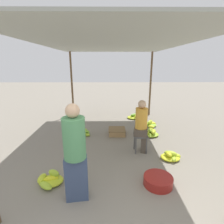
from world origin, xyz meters
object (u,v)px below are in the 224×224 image
Objects in this scene: vendor_foreground at (75,152)px; vendor_seated at (142,125)px; banana_pile_right_0 at (150,124)px; banana_pile_right_1 at (150,133)px; basin_black at (158,181)px; banana_pile_left_0 at (50,180)px; crate_near at (117,132)px; banana_pile_right_3 at (171,156)px; stool at (140,138)px; banana_pile_left_1 at (84,132)px; banana_pile_right_2 at (134,117)px.

vendor_foreground is 1.21× the size of vendor_seated.
vendor_foreground is 2.74× the size of banana_pile_right_0.
vendor_foreground is 3.01× the size of banana_pile_right_1.
basin_black is at bearing -99.11° from banana_pile_right_1.
banana_pile_left_0 reaches higher than crate_near.
banana_pile_left_0 reaches higher than banana_pile_right_3.
stool is 0.78× the size of banana_pile_right_0.
banana_pile_left_0 is 4.10m from banana_pile_right_0.
banana_pile_left_1 reaches higher than crate_near.
banana_pile_right_0 is 1.45m from crate_near.
banana_pile_left_1 is at bearing 96.17° from vendor_foreground.
vendor_foreground is at bearing -124.67° from banana_pile_right_1.
banana_pile_left_0 is 0.90× the size of banana_pile_right_0.
crate_near is at bearing 1.84° from banana_pile_left_1.
banana_pile_left_1 is (-1.76, 2.43, 0.00)m from basin_black.
banana_pile_left_0 reaches higher than banana_pile_left_1.
banana_pile_right_1 is 1.07m from crate_near.
banana_pile_right_2 is at bearing 85.70° from vendor_seated.
banana_pile_right_1 is at bearing -101.22° from banana_pile_right_0.
banana_pile_right_2 is at bearing 88.49° from basin_black.
banana_pile_left_1 is at bearing -178.16° from crate_near.
banana_pile_left_0 is at bearing -129.65° from banana_pile_right_0.
vendor_foreground is at bearing -148.81° from banana_pile_right_3.
crate_near is at bearing 117.13° from vendor_seated.
vendor_seated is (0.02, 0.00, 0.35)m from stool.
banana_pile_right_0 is at bearing 78.78° from banana_pile_right_1.
banana_pile_left_0 is at bearing -162.24° from banana_pile_right_3.
vendor_foreground is 2.65× the size of banana_pile_right_2.
crate_near is (-0.69, 2.47, 0.01)m from basin_black.
crate_near is at bearing 60.11° from banana_pile_left_0.
vendor_foreground is at bearing -167.85° from basin_black.
banana_pile_right_3 is at bearing 58.51° from basin_black.
banana_pile_left_0 is at bearing 147.27° from vendor_foreground.
banana_pile_right_3 is (2.62, 0.84, 0.00)m from banana_pile_left_0.
banana_pile_right_2 is 1.16× the size of crate_near.
stool is 0.34× the size of vendor_seated.
stool is at bearing -166.96° from vendor_seated.
banana_pile_right_0 is at bearing 80.31° from basin_black.
banana_pile_left_0 is 2.38m from banana_pile_left_1.
stool is 0.35m from vendor_seated.
banana_pile_left_1 is (-0.30, 2.75, -0.77)m from vendor_foreground.
stool is 0.85× the size of banana_pile_right_1.
vendor_foreground is 3.05× the size of banana_pile_left_0.
basin_black is 2.07m from banana_pile_left_0.
banana_pile_right_3 is (2.02, 1.22, -0.78)m from vendor_foreground.
stool is 0.86× the size of basin_black.
stool is 1.36m from basin_black.
banana_pile_left_1 is (-1.66, 1.11, -0.63)m from vendor_seated.
banana_pile_right_0 is (2.31, 0.80, -0.02)m from banana_pile_left_1.
vendor_seated is at bearing 32.63° from banana_pile_left_0.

